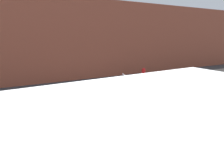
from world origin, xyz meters
The scene contains 5 objects.
ground_plane centered at (0.00, 0.00, 0.00)m, with size 80.00×80.00×0.00m, color #38383A.
sidewalk_slab centered at (0.00, 1.75, 0.00)m, with size 36.00×3.50×0.01m, color gray.
brick_building_wall centered at (0.00, 5.20, 2.38)m, with size 36.00×0.50×4.76m, color brown.
motorcycle_blue centered at (-0.72, 0.78, 0.40)m, with size 1.99×0.68×1.03m.
fire_hydrant centered at (2.50, 2.64, 0.42)m, with size 0.22×0.22×0.84m.
Camera 1 is at (-3.97, -5.98, 2.60)m, focal length 30.12 mm.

